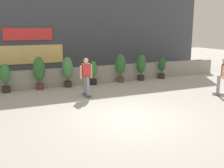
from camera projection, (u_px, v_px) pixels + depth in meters
name	position (u px, v px, depth m)	size (l,w,h in m)	color
ground_plane	(130.00, 119.00, 8.81)	(48.00, 48.00, 0.00)	#B2AFA8
planter_wall	(79.00, 76.00, 14.09)	(18.00, 0.40, 0.90)	gray
building_backdrop	(60.00, 23.00, 17.08)	(20.00, 2.08, 6.50)	#424751
potted_plant_1	(5.00, 76.00, 12.20)	(0.45, 0.45, 1.37)	#2D2823
potted_plant_2	(39.00, 70.00, 12.77)	(0.57, 0.57, 1.62)	brown
potted_plant_3	(68.00, 70.00, 13.32)	(0.53, 0.53, 1.54)	#2D2823
potted_plant_4	(93.00, 72.00, 13.90)	(0.40, 0.40, 1.27)	black
potted_plant_5	(121.00, 66.00, 14.47)	(0.55, 0.55, 1.57)	brown
potted_plant_6	(141.00, 65.00, 15.00)	(0.51, 0.51, 1.49)	#2D2823
potted_plant_7	(162.00, 67.00, 15.58)	(0.40, 0.40, 1.27)	#2D2823
skater_mid_plaza	(224.00, 75.00, 11.59)	(0.64, 0.76, 1.70)	black
skater_far_right	(86.00, 75.00, 11.52)	(0.56, 0.80, 1.70)	#266699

